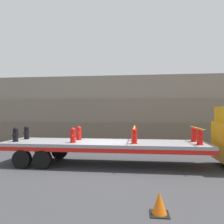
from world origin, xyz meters
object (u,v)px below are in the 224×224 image
(fire_hydrant_red_far_2, at_px, (135,134))
(fire_hydrant_red_far_3, at_px, (194,135))
(fire_hydrant_red_near_2, at_px, (134,136))
(fire_hydrant_red_near_3, at_px, (200,137))
(fire_hydrant_red_far_1, at_px, (79,133))
(fire_hydrant_red_near_1, at_px, (73,135))
(fire_hydrant_black_far_0, at_px, (26,133))
(flatbed_trailer, at_px, (93,145))
(traffic_cone, at_px, (159,203))
(fire_hydrant_black_near_0, at_px, (16,135))

(fire_hydrant_red_far_2, xyz_separation_m, fire_hydrant_red_far_3, (3.04, 0.00, 0.00))
(fire_hydrant_red_far_2, bearing_deg, fire_hydrant_red_near_2, -90.00)
(fire_hydrant_red_near_2, height_order, fire_hydrant_red_near_3, same)
(fire_hydrant_red_far_1, bearing_deg, fire_hydrant_red_far_3, 0.00)
(fire_hydrant_red_near_1, height_order, fire_hydrant_red_far_3, same)
(fire_hydrant_black_far_0, relative_size, fire_hydrant_red_near_3, 1.00)
(fire_hydrant_red_near_1, height_order, fire_hydrant_red_near_2, same)
(flatbed_trailer, distance_m, fire_hydrant_red_far_1, 1.22)
(fire_hydrant_red_near_2, height_order, fire_hydrant_red_far_2, same)
(fire_hydrant_red_far_3, bearing_deg, fire_hydrant_red_far_1, 180.00)
(fire_hydrant_red_near_1, distance_m, fire_hydrant_red_near_3, 6.08)
(fire_hydrant_black_far_0, distance_m, fire_hydrant_red_near_2, 6.18)
(fire_hydrant_black_far_0, height_order, fire_hydrant_red_near_1, same)
(fire_hydrant_red_near_2, relative_size, fire_hydrant_red_far_3, 1.00)
(fire_hydrant_black_far_0, height_order, fire_hydrant_red_far_1, same)
(fire_hydrant_red_near_1, xyz_separation_m, fire_hydrant_red_near_2, (3.04, 0.00, 0.00))
(flatbed_trailer, distance_m, fire_hydrant_red_near_3, 5.21)
(fire_hydrant_red_near_3, bearing_deg, fire_hydrant_red_far_2, 159.97)
(fire_hydrant_red_near_1, relative_size, fire_hydrant_red_near_2, 1.00)
(fire_hydrant_red_far_1, height_order, traffic_cone, fire_hydrant_red_far_1)
(fire_hydrant_black_near_0, distance_m, fire_hydrant_red_near_2, 6.08)
(flatbed_trailer, distance_m, traffic_cone, 6.02)
(traffic_cone, bearing_deg, fire_hydrant_black_far_0, 139.60)
(fire_hydrant_black_far_0, bearing_deg, traffic_cone, -40.40)
(fire_hydrant_red_near_1, relative_size, traffic_cone, 1.24)
(fire_hydrant_black_near_0, bearing_deg, traffic_cone, -34.55)
(fire_hydrant_red_far_3, bearing_deg, fire_hydrant_red_near_1, -169.67)
(fire_hydrant_red_far_3, bearing_deg, fire_hydrant_red_near_2, -159.97)
(flatbed_trailer, relative_size, fire_hydrant_black_near_0, 13.85)
(fire_hydrant_black_far_0, relative_size, fire_hydrant_red_near_2, 1.00)
(fire_hydrant_red_far_1, bearing_deg, flatbed_trailer, -30.80)
(flatbed_trailer, height_order, fire_hydrant_red_near_1, fire_hydrant_red_near_1)
(fire_hydrant_red_near_2, xyz_separation_m, fire_hydrant_red_far_3, (3.04, 1.11, 0.00))
(flatbed_trailer, distance_m, fire_hydrant_red_near_1, 1.22)
(fire_hydrant_red_near_1, bearing_deg, fire_hydrant_red_far_2, 20.03)
(fire_hydrant_red_near_2, xyz_separation_m, fire_hydrant_red_near_3, (3.04, 0.00, 0.00))
(fire_hydrant_red_far_2, distance_m, fire_hydrant_red_far_3, 3.04)
(fire_hydrant_black_near_0, distance_m, fire_hydrant_red_far_2, 6.18)
(flatbed_trailer, height_order, fire_hydrant_black_far_0, fire_hydrant_black_far_0)
(fire_hydrant_red_far_1, relative_size, fire_hydrant_red_near_3, 1.00)
(fire_hydrant_red_near_2, xyz_separation_m, traffic_cone, (0.74, -4.70, -1.26))
(fire_hydrant_red_near_2, distance_m, fire_hydrant_red_far_2, 1.11)
(fire_hydrant_black_far_0, bearing_deg, fire_hydrant_red_near_1, -20.03)
(fire_hydrant_red_far_1, relative_size, traffic_cone, 1.24)
(fire_hydrant_red_near_2, xyz_separation_m, fire_hydrant_red_far_2, (0.00, 1.11, 0.00))
(fire_hydrant_black_far_0, xyz_separation_m, traffic_cone, (6.82, -5.81, -1.26))
(fire_hydrant_red_far_1, relative_size, fire_hydrant_red_near_2, 1.00)
(fire_hydrant_red_near_3, bearing_deg, fire_hydrant_red_far_3, 90.00)
(fire_hydrant_black_near_0, distance_m, fire_hydrant_red_far_1, 3.24)
(flatbed_trailer, relative_size, fire_hydrant_red_far_1, 13.85)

